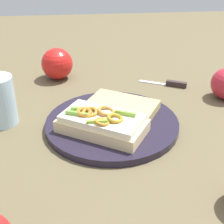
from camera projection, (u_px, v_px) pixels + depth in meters
name	position (u px, v px, depth m)	size (l,w,h in m)	color
ground_plane	(112.00, 127.00, 0.68)	(2.00, 2.00, 0.00)	brown
plate	(112.00, 124.00, 0.68)	(0.27, 0.27, 0.01)	#211C2D
sandwich	(102.00, 123.00, 0.63)	(0.16, 0.19, 0.05)	beige
bread_slice_side	(121.00, 108.00, 0.71)	(0.14, 0.10, 0.02)	tan
apple_0	(57.00, 64.00, 0.88)	(0.08, 0.08, 0.08)	red
knife	(170.00, 84.00, 0.86)	(0.06, 0.12, 0.01)	silver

